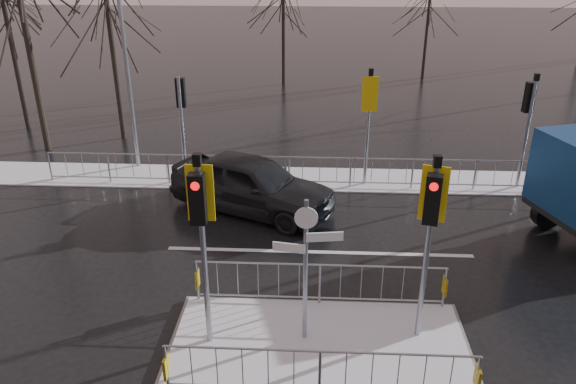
{
  "coord_description": "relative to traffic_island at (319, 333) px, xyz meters",
  "views": [
    {
      "loc": [
        -0.16,
        -8.94,
        7.57
      ],
      "look_at": [
        -0.81,
        3.62,
        1.8
      ],
      "focal_mm": 35.0,
      "sensor_mm": 36.0,
      "label": 1
    }
  ],
  "objects": [
    {
      "name": "tree_near_c",
      "position": [
        -12.49,
        13.49,
        4.11
      ],
      "size": [
        3.5,
        3.5,
        6.61
      ],
      "color": "black",
      "rests_on": "ground"
    },
    {
      "name": "ground",
      "position": [
        0.01,
        -0.01,
        -0.39
      ],
      "size": [
        120.0,
        120.0,
        0.0
      ],
      "primitive_type": "plane",
      "color": "black",
      "rests_on": "ground"
    },
    {
      "name": "traffic_island",
      "position": [
        0.0,
        0.0,
        0.0
      ],
      "size": [
        6.0,
        3.04,
        4.15
      ],
      "color": "slate",
      "rests_on": "ground"
    },
    {
      "name": "far_kerb_fixtures",
      "position": [
        0.31,
        8.08,
        0.63
      ],
      "size": [
        18.0,
        0.65,
        3.83
      ],
      "color": "gray",
      "rests_on": "ground"
    },
    {
      "name": "tree_near_b",
      "position": [
        -7.99,
        12.49,
        4.76
      ],
      "size": [
        4.0,
        4.0,
        7.55
      ],
      "color": "black",
      "rests_on": "ground"
    },
    {
      "name": "snow_verge",
      "position": [
        0.01,
        8.59,
        -0.37
      ],
      "size": [
        30.0,
        2.0,
        0.04
      ],
      "primitive_type": "cube",
      "color": "white",
      "rests_on": "ground"
    },
    {
      "name": "car_far_lane",
      "position": [
        -2.0,
        6.19,
        0.47
      ],
      "size": [
        5.41,
        3.93,
        1.71
      ],
      "primitive_type": "imported",
      "rotation": [
        0.0,
        0.0,
        1.14
      ],
      "color": "black",
      "rests_on": "ground"
    },
    {
      "name": "tree_far_b",
      "position": [
        6.01,
        23.99,
        3.79
      ],
      "size": [
        3.25,
        3.25,
        6.14
      ],
      "color": "black",
      "rests_on": "ground"
    },
    {
      "name": "street_lamp_left",
      "position": [
        -6.42,
        9.49,
        4.1
      ],
      "size": [
        1.25,
        0.18,
        8.2
      ],
      "color": "gray",
      "rests_on": "ground"
    },
    {
      "name": "lane_markings",
      "position": [
        0.01,
        -0.34,
        -0.39
      ],
      "size": [
        8.0,
        11.38,
        0.01
      ],
      "color": "silver",
      "rests_on": "ground"
    }
  ]
}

